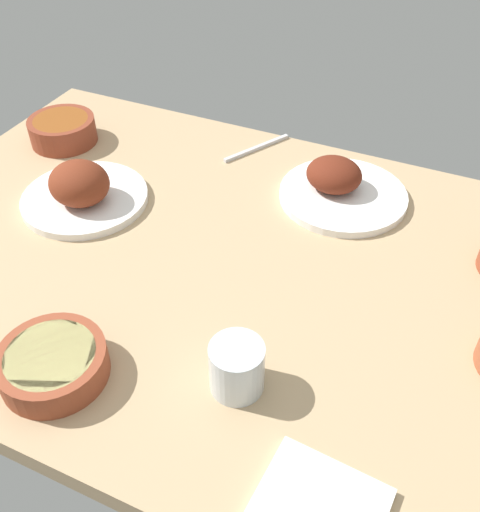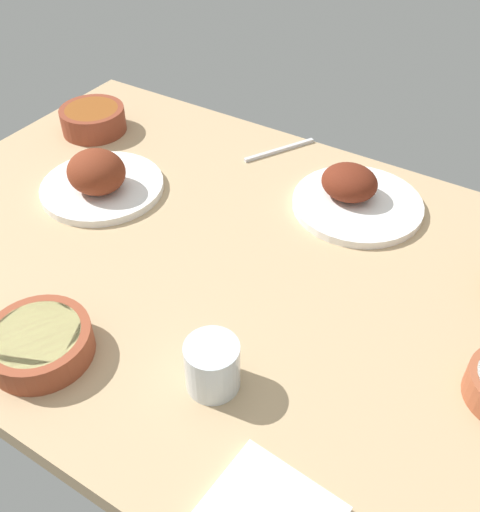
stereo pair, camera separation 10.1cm
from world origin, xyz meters
The scene contains 8 objects.
dining_table centered at (0.00, 0.00, 2.00)cm, with size 140.00×90.00×4.00cm, color tan.
plate_center_main centered at (9.80, 26.93, 6.43)cm, with size 25.80×25.80×8.06cm.
plate_near_viewer centered at (-35.83, 3.46, 7.32)cm, with size 25.17×25.17×9.85cm.
bowl_potatoes centered at (-14.83, -32.81, 6.57)cm, with size 15.86×15.86×4.68cm.
bowl_soup centered at (-54.50, 21.75, 7.12)cm, with size 15.02×15.02×5.74cm.
water_tumbler centered at (10.18, -23.60, 8.06)cm, with size 7.89×7.89×8.12cm, color silver.
folded_napkin centered at (26.81, -35.77, 4.60)cm, with size 15.18×12.19×1.20cm, color white.
fork_loose centered at (-12.47, 36.81, 4.40)cm, with size 17.98×0.90×0.80cm, color silver.
Camera 1 is at (31.03, -68.60, 73.36)cm, focal length 40.40 mm.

